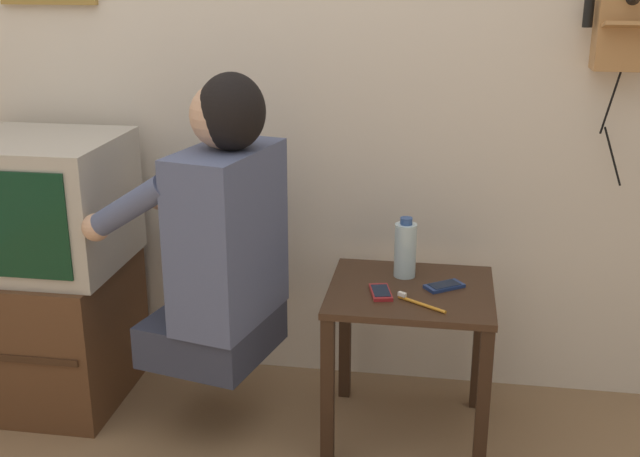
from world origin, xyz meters
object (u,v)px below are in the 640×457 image
object	(u,v)px
television	(37,202)
water_bottle	(405,249)
toothbrush	(418,302)
wall_phone_antique	(627,5)
cell_phone_spare	(444,286)
cell_phone_held	(381,292)
person	(221,233)

from	to	relation	value
television	water_bottle	size ratio (longest dim) A/B	2.81
television	toothbrush	world-z (taller)	television
wall_phone_antique	cell_phone_spare	xyz separation A→B (m)	(-0.52, -0.31, -0.86)
television	toothbrush	size ratio (longest dim) A/B	3.75
cell_phone_spare	water_bottle	distance (m)	0.18
toothbrush	cell_phone_spare	bearing A→B (deg)	5.89
cell_phone_spare	toothbrush	xyz separation A→B (m)	(-0.08, -0.15, 0.00)
cell_phone_held	toothbrush	size ratio (longest dim) A/B	0.89
television	water_bottle	distance (m)	1.26
cell_phone_held	water_bottle	bearing A→B (deg)	55.62
television	cell_phone_spare	bearing A→B (deg)	-1.68
toothbrush	person	bearing A→B (deg)	119.55
wall_phone_antique	cell_phone_held	world-z (taller)	wall_phone_antique
wall_phone_antique	water_bottle	distance (m)	1.03
person	cell_phone_held	size ratio (longest dim) A/B	6.89
television	cell_phone_held	distance (m)	1.22
person	cell_phone_spare	xyz separation A→B (m)	(0.70, 0.10, -0.18)
wall_phone_antique	water_bottle	xyz separation A→B (m)	(-0.65, -0.22, -0.77)
water_bottle	cell_phone_spare	bearing A→B (deg)	-32.03
cell_phone_held	person	bearing A→B (deg)	169.09
person	cell_phone_held	distance (m)	0.54
person	cell_phone_held	bearing A→B (deg)	-74.49
water_bottle	person	bearing A→B (deg)	-162.04
toothbrush	water_bottle	bearing A→B (deg)	47.18
wall_phone_antique	cell_phone_held	bearing A→B (deg)	-151.42
cell_phone_held	toothbrush	bearing A→B (deg)	-41.07
person	toothbrush	xyz separation A→B (m)	(0.62, -0.04, -0.18)
television	cell_phone_held	xyz separation A→B (m)	(1.19, -0.12, -0.20)
cell_phone_held	cell_phone_spare	bearing A→B (deg)	9.69
person	water_bottle	xyz separation A→B (m)	(0.57, 0.18, -0.09)
person	television	xyz separation A→B (m)	(-0.69, 0.14, 0.02)
wall_phone_antique	person	bearing A→B (deg)	-161.49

